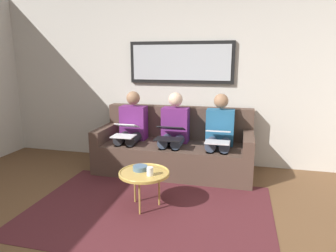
% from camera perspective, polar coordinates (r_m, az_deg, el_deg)
% --- Properties ---
extents(wall_rear, '(6.00, 0.12, 2.60)m').
position_cam_1_polar(wall_rear, '(4.69, 2.67, 8.92)').
color(wall_rear, beige).
rests_on(wall_rear, ground_plane).
extents(area_rug, '(2.60, 1.80, 0.01)m').
position_cam_1_polar(area_rug, '(3.39, -3.58, -15.55)').
color(area_rug, '#4C1E23').
rests_on(area_rug, ground_plane).
extents(couch, '(2.20, 0.90, 0.90)m').
position_cam_1_polar(couch, '(4.41, 1.31, -4.42)').
color(couch, '#4C382D').
rests_on(couch, ground_plane).
extents(framed_mirror, '(1.58, 0.05, 0.62)m').
position_cam_1_polar(framed_mirror, '(4.59, 2.47, 11.96)').
color(framed_mirror, black).
extents(coffee_table, '(0.55, 0.55, 0.42)m').
position_cam_1_polar(coffee_table, '(3.29, -4.54, -8.98)').
color(coffee_table, tan).
rests_on(coffee_table, ground_plane).
extents(cup, '(0.07, 0.07, 0.09)m').
position_cam_1_polar(cup, '(3.18, -3.45, -8.59)').
color(cup, silver).
rests_on(cup, coffee_table).
extents(bowl, '(0.16, 0.16, 0.05)m').
position_cam_1_polar(bowl, '(3.33, -5.30, -7.95)').
color(bowl, slate).
rests_on(bowl, coffee_table).
extents(person_left, '(0.38, 0.58, 1.14)m').
position_cam_1_polar(person_left, '(4.17, 9.73, -1.34)').
color(person_left, '#235B84').
rests_on(person_left, couch).
extents(laptop_silver, '(0.31, 0.35, 0.15)m').
position_cam_1_polar(laptop_silver, '(3.93, 9.47, -1.88)').
color(laptop_silver, silver).
extents(person_middle, '(0.38, 0.58, 1.14)m').
position_cam_1_polar(person_middle, '(4.26, 1.13, -0.86)').
color(person_middle, '#66236B').
rests_on(person_middle, couch).
extents(laptop_black, '(0.36, 0.38, 0.16)m').
position_cam_1_polar(laptop_black, '(4.04, 0.39, -1.31)').
color(laptop_black, black).
extents(person_right, '(0.38, 0.58, 1.14)m').
position_cam_1_polar(person_right, '(4.44, -6.95, -0.39)').
color(person_right, '#66236B').
rests_on(person_right, couch).
extents(laptop_white, '(0.31, 0.38, 0.17)m').
position_cam_1_polar(laptop_white, '(4.23, -8.07, -0.78)').
color(laptop_white, white).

